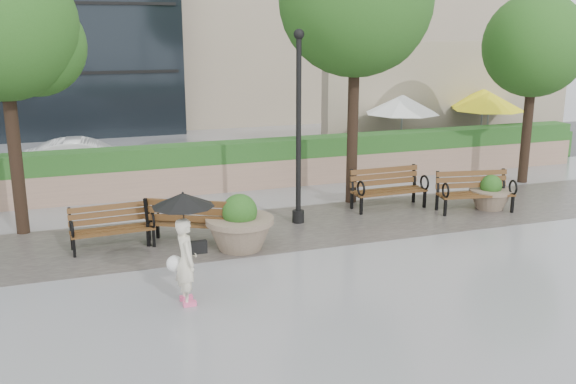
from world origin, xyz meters
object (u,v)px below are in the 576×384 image
object	(u,v)px
planter_left	(240,228)
planter_right	(490,196)
bench_2	(195,231)
pedestrian	(185,237)
bench_3	(388,197)
bench_1	(113,236)
bench_4	(474,200)
car_right	(85,159)
lamppost	(299,140)

from	to	relation	value
planter_left	planter_right	distance (m)	6.83
bench_2	pedestrian	xyz separation A→B (m)	(-0.71, -2.85, 0.83)
planter_left	bench_3	bearing A→B (deg)	21.71
bench_1	bench_4	distance (m)	8.74
planter_right	pedestrian	distance (m)	8.92
bench_2	pedestrian	distance (m)	3.06
bench_3	planter_left	xyz separation A→B (m)	(-4.37, -1.74, 0.16)
bench_3	planter_left	bearing A→B (deg)	-159.32
car_right	pedestrian	bearing A→B (deg)	-169.24
bench_2	lamppost	xyz separation A→B (m)	(2.61, 0.76, 1.66)
bench_3	bench_4	distance (m)	2.13
bench_2	car_right	distance (m)	7.45
car_right	pedestrian	distance (m)	10.13
bench_4	pedestrian	xyz separation A→B (m)	(-7.80, -3.03, 0.85)
bench_1	pedestrian	size ratio (longest dim) A/B	0.91
bench_4	car_right	distance (m)	11.40
bench_4	lamppost	bearing A→B (deg)	-177.86
bench_2	car_right	world-z (taller)	car_right
car_right	bench_1	bearing A→B (deg)	-173.97
bench_1	planter_left	world-z (taller)	planter_left
planter_left	car_right	xyz separation A→B (m)	(-2.72, 7.78, 0.15)
bench_2	lamppost	distance (m)	3.19
planter_left	lamppost	bearing A→B (deg)	37.14
bench_1	pedestrian	xyz separation A→B (m)	(0.94, -3.17, 0.88)
planter_right	pedestrian	world-z (taller)	pedestrian
bench_3	pedestrian	bearing A→B (deg)	-146.90
bench_4	planter_left	world-z (taller)	planter_left
bench_2	planter_left	world-z (taller)	planter_left
planter_left	lamppost	distance (m)	2.70
bench_1	pedestrian	bearing A→B (deg)	-77.15
bench_4	lamppost	distance (m)	4.81
planter_right	lamppost	bearing A→B (deg)	174.20
bench_3	planter_right	world-z (taller)	bench_3
bench_3	planter_left	world-z (taller)	planter_left
bench_1	lamppost	world-z (taller)	lamppost
car_right	lamppost	bearing A→B (deg)	-140.93
bench_1	bench_3	distance (m)	6.90
bench_2	car_right	bearing A→B (deg)	-46.80
bench_3	lamppost	size ratio (longest dim) A/B	0.43
planter_right	lamppost	world-z (taller)	lamppost
bench_4	planter_right	world-z (taller)	bench_4
planter_left	lamppost	size ratio (longest dim) A/B	0.32
bench_3	car_right	size ratio (longest dim) A/B	0.52
planter_left	lamppost	world-z (taller)	lamppost
bench_3	lamppost	bearing A→B (deg)	-172.51
lamppost	car_right	distance (m)	7.97
planter_right	pedestrian	size ratio (longest dim) A/B	0.56
planter_right	car_right	xyz separation A→B (m)	(-9.50, 6.94, 0.26)
planter_left	pedestrian	bearing A→B (deg)	-124.23
planter_right	pedestrian	bearing A→B (deg)	-159.51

